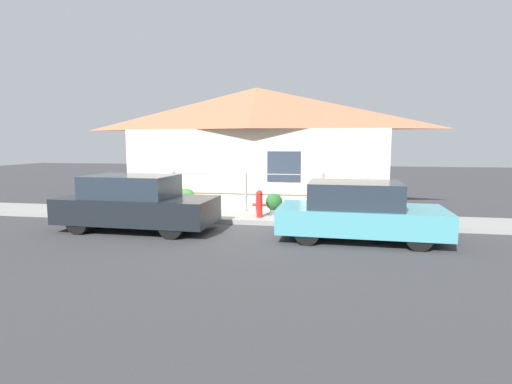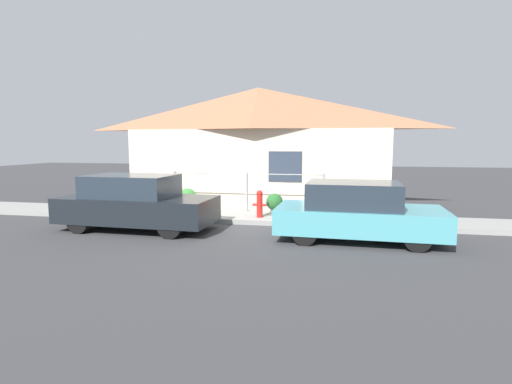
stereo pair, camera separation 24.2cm
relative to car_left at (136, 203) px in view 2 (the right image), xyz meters
The scene contains 10 objects.
ground_plane 2.74m from the car_left, 26.05° to the left, with size 60.00×60.00×0.00m, color #38383A.
sidewalk 3.16m from the car_left, 39.84° to the left, with size 24.00×1.64×0.14m.
house 5.69m from the car_left, 62.03° to the left, with size 9.34×2.23×4.22m.
fence 3.57m from the car_left, 48.17° to the left, with size 4.90×0.10×1.23m.
car_left is the anchor object (origin of this frame).
car_right 5.66m from the car_left, ahead, with size 3.88×1.89×1.38m.
fire_hydrant 3.43m from the car_left, 29.16° to the left, with size 0.41×0.18×0.80m.
potted_plant_near_hydrant 4.05m from the car_left, 34.59° to the left, with size 0.51×0.51×0.63m.
potted_plant_by_fence 2.56m from the car_left, 79.56° to the left, with size 0.58×0.58×0.70m.
potted_plant_corner 5.47m from the car_left, 22.83° to the left, with size 0.45×0.45×0.54m.
Camera 2 is at (2.81, -10.69, 2.29)m, focal length 28.00 mm.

